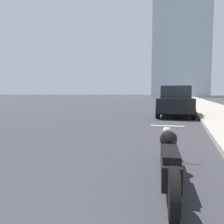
{
  "coord_description": "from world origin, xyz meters",
  "views": [
    {
      "loc": [
        3.81,
        1.51,
        1.32
      ],
      "look_at": [
        1.91,
        7.39,
        0.79
      ],
      "focal_mm": 35.0,
      "sensor_mm": 36.0,
      "label": 1
    }
  ],
  "objects_px": {
    "motorcycle": "(169,157)",
    "parked_car_blue": "(180,98)",
    "parked_car_silver": "(180,96)",
    "parked_car_black": "(176,101)"
  },
  "relations": [
    {
      "from": "parked_car_blue",
      "to": "parked_car_silver",
      "type": "distance_m",
      "value": 12.14
    },
    {
      "from": "parked_car_black",
      "to": "parked_car_silver",
      "type": "height_order",
      "value": "parked_car_silver"
    },
    {
      "from": "parked_car_black",
      "to": "parked_car_blue",
      "type": "distance_m",
      "value": 11.37
    },
    {
      "from": "motorcycle",
      "to": "parked_car_blue",
      "type": "xyz_separation_m",
      "value": [
        -0.09,
        20.89,
        0.46
      ]
    },
    {
      "from": "motorcycle",
      "to": "parked_car_silver",
      "type": "bearing_deg",
      "value": 84.48
    },
    {
      "from": "motorcycle",
      "to": "parked_car_blue",
      "type": "bearing_deg",
      "value": 84.49
    },
    {
      "from": "parked_car_blue",
      "to": "parked_car_silver",
      "type": "bearing_deg",
      "value": 88.94
    },
    {
      "from": "parked_car_silver",
      "to": "parked_car_blue",
      "type": "bearing_deg",
      "value": -89.94
    },
    {
      "from": "parked_car_black",
      "to": "parked_car_blue",
      "type": "xyz_separation_m",
      "value": [
        0.1,
        11.37,
        -0.06
      ]
    },
    {
      "from": "parked_car_blue",
      "to": "parked_car_black",
      "type": "bearing_deg",
      "value": -91.79
    }
  ]
}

